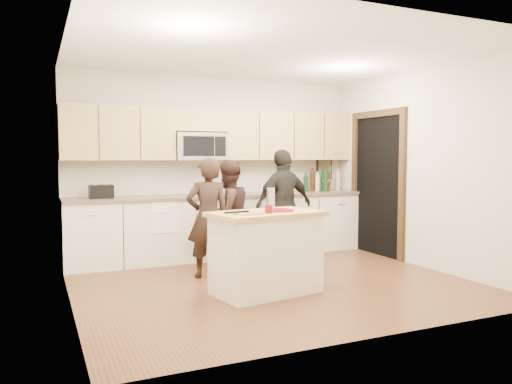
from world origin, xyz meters
name	(u,v)px	position (x,y,z in m)	size (l,w,h in m)	color
floor	(271,282)	(0.00, 0.00, 0.00)	(4.50, 4.50, 0.00)	brown
room_shell	(272,137)	(0.00, 0.00, 1.73)	(4.52, 4.02, 2.71)	beige
back_cabinetry	(222,225)	(0.00, 1.69, 0.47)	(4.50, 0.66, 0.94)	silver
upper_cabinetry	(221,134)	(0.03, 1.83, 1.84)	(4.50, 0.33, 0.75)	tan
microwave	(200,146)	(-0.31, 1.80, 1.65)	(0.76, 0.41, 0.40)	silver
doorway	(378,179)	(2.23, 0.90, 1.16)	(0.06, 1.25, 2.20)	black
framed_picture	(324,170)	(1.95, 1.98, 1.28)	(0.30, 0.03, 0.38)	black
dish_towel	(162,207)	(-0.95, 1.50, 0.80)	(0.34, 0.60, 0.48)	white
island	(266,252)	(-0.26, -0.40, 0.45)	(1.30, 0.89, 0.90)	silver
red_plate	(279,210)	(-0.10, -0.39, 0.91)	(0.33, 0.33, 0.02)	maroon
box_grater	(271,197)	(-0.18, -0.36, 1.05)	(0.09, 0.05, 0.26)	silver
drink_glass	(269,209)	(-0.30, -0.55, 0.95)	(0.08, 0.08, 0.09)	maroon
cutting_board	(249,214)	(-0.53, -0.56, 0.91)	(0.26, 0.17, 0.02)	tan
tongs	(237,212)	(-0.65, -0.52, 0.93)	(0.29, 0.03, 0.02)	black
knife	(250,213)	(-0.54, -0.59, 0.92)	(0.17, 0.02, 0.01)	silver
toaster	(101,192)	(-1.74, 1.67, 1.03)	(0.31, 0.21, 0.18)	black
bottle_cluster	(322,180)	(1.75, 1.73, 1.12)	(0.72, 0.31, 0.39)	black
orchid	(327,178)	(1.85, 1.72, 1.15)	(0.24, 0.19, 0.43)	#417D32
woman_left	(208,218)	(-0.60, 0.58, 0.74)	(0.54, 0.36, 1.48)	black
woman_center	(228,214)	(-0.17, 1.01, 0.73)	(0.71, 0.55, 1.45)	black
woman_right	(284,206)	(0.68, 1.01, 0.80)	(0.94, 0.39, 1.61)	black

